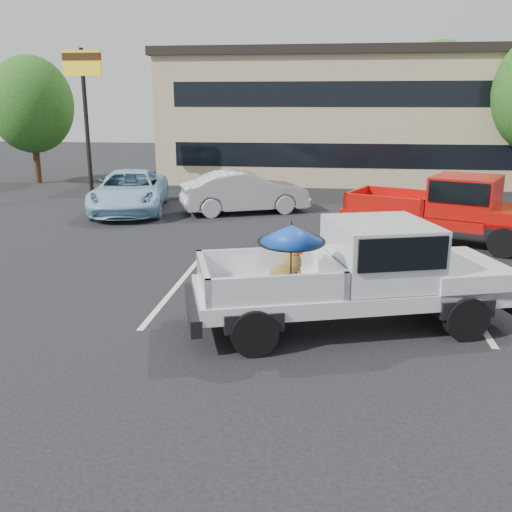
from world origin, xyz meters
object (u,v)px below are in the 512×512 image
object	(u,v)px
tree_back	(439,91)
silver_pickup	(367,269)
tree_left	(31,105)
red_pickup	(458,207)
blue_suv	(130,191)
motel_sign	(83,82)
silver_sedan	(245,192)

from	to	relation	value
tree_back	silver_pickup	distance (m)	24.48
tree_back	silver_pickup	bearing A→B (deg)	-102.08
tree_left	red_pickup	xyz separation A→B (m)	(17.81, -10.16, -2.69)
tree_back	blue_suv	xyz separation A→B (m)	(-12.95, -13.68, -3.68)
tree_left	red_pickup	distance (m)	20.68
motel_sign	tree_back	xyz separation A→B (m)	(16.00, 10.00, -0.24)
tree_back	red_pickup	bearing A→B (deg)	-97.28
motel_sign	silver_sedan	size ratio (longest dim) A/B	1.32
tree_back	red_pickup	xyz separation A→B (m)	(-2.19, -17.16, -3.37)
blue_suv	motel_sign	bearing A→B (deg)	117.82
silver_sedan	tree_left	bearing A→B (deg)	38.10
motel_sign	tree_back	size ratio (longest dim) A/B	0.84
tree_back	blue_suv	size ratio (longest dim) A/B	1.34
silver_sedan	blue_suv	world-z (taller)	silver_sedan
tree_left	silver_pickup	world-z (taller)	tree_left
tree_left	tree_back	world-z (taller)	tree_back
tree_back	blue_suv	bearing A→B (deg)	-133.41
tree_left	tree_back	distance (m)	21.20
silver_pickup	red_pickup	size ratio (longest dim) A/B	0.98
red_pickup	blue_suv	size ratio (longest dim) A/B	1.15
tree_left	red_pickup	size ratio (longest dim) A/B	0.98
red_pickup	motel_sign	bearing A→B (deg)	176.38
motel_sign	blue_suv	distance (m)	6.18
tree_back	silver_sedan	distance (m)	16.41
tree_left	tree_back	size ratio (longest dim) A/B	0.85
blue_suv	silver_sedan	bearing A→B (deg)	-7.56
silver_pickup	silver_sedan	distance (m)	10.98
motel_sign	silver_sedan	world-z (taller)	motel_sign
silver_pickup	tree_left	bearing A→B (deg)	114.55
tree_left	silver_sedan	world-z (taller)	tree_left
motel_sign	blue_suv	bearing A→B (deg)	-50.35
motel_sign	red_pickup	world-z (taller)	motel_sign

